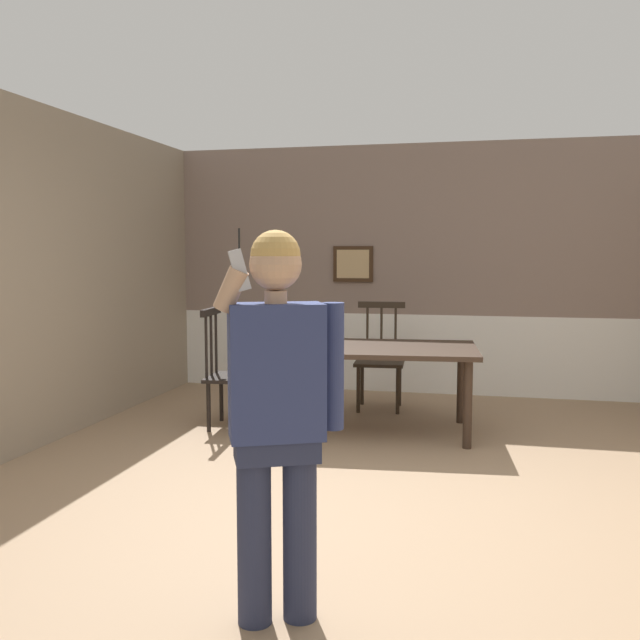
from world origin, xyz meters
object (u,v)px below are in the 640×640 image
object	(u,v)px
chair_near_window	(380,359)
dining_table	(374,356)
person_figure	(278,405)
chair_by_doorway	(231,373)

from	to	relation	value
chair_near_window	dining_table	bearing A→B (deg)	91.16
person_figure	chair_near_window	bearing A→B (deg)	-111.64
dining_table	chair_by_doorway	xyz separation A→B (m)	(-1.23, -0.11, -0.17)
chair_near_window	person_figure	xyz separation A→B (m)	(0.16, -4.04, 0.42)
chair_by_doorway	person_figure	size ratio (longest dim) A/B	0.65
dining_table	person_figure	size ratio (longest dim) A/B	1.11
person_figure	dining_table	bearing A→B (deg)	-112.45
chair_by_doorway	person_figure	distance (m)	3.33
dining_table	person_figure	xyz separation A→B (m)	(0.08, -3.14, 0.25)
dining_table	chair_by_doorway	size ratio (longest dim) A/B	1.72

